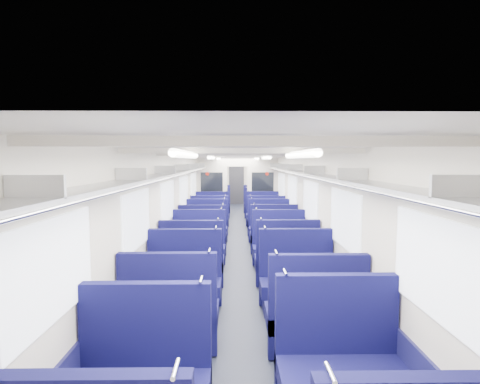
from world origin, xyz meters
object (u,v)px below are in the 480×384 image
at_px(seat_10, 199,250).
at_px(seat_3, 340,371).
at_px(seat_15, 269,230).
at_px(seat_22, 217,205).
at_px(seat_4, 171,318).
at_px(seat_11, 279,250).
at_px(seat_6, 184,286).
at_px(seat_7, 297,285).
at_px(seat_17, 266,223).
at_px(seat_21, 259,208).
at_px(seat_5, 315,321).
at_px(end_door, 236,184).
at_px(seat_13, 273,238).
at_px(seat_14, 207,230).
at_px(seat_18, 212,217).
at_px(seat_19, 263,216).
at_px(bulkhead, 237,189).
at_px(seat_12, 203,239).
at_px(seat_8, 192,265).
at_px(seat_20, 215,209).
at_px(seat_16, 210,222).
at_px(seat_9, 286,264).
at_px(seat_23, 257,205).

bearing_deg(seat_10, seat_3, -69.81).
height_order(seat_15, seat_22, same).
xyz_separation_m(seat_4, seat_11, (1.66, 3.35, 0.00)).
relative_size(seat_6, seat_7, 1.00).
xyz_separation_m(seat_17, seat_21, (0.00, 3.32, 0.00)).
bearing_deg(seat_21, seat_7, -90.00).
relative_size(seat_5, seat_10, 1.00).
relative_size(end_door, seat_11, 1.64).
bearing_deg(seat_7, end_door, 93.47).
xyz_separation_m(end_door, seat_6, (-0.83, -13.70, -0.62)).
relative_size(seat_3, seat_11, 1.00).
relative_size(seat_6, seat_13, 1.00).
bearing_deg(seat_14, seat_17, 35.16).
xyz_separation_m(seat_13, seat_18, (-1.66, 3.35, 0.00)).
bearing_deg(seat_4, seat_10, 90.00).
height_order(seat_21, seat_22, same).
bearing_deg(seat_21, seat_5, -90.00).
height_order(seat_19, seat_22, same).
bearing_deg(seat_4, seat_6, 90.00).
distance_m(seat_13, seat_15, 0.99).
height_order(bulkhead, seat_10, bulkhead).
height_order(seat_11, seat_14, same).
bearing_deg(seat_12, seat_15, 33.31).
height_order(seat_8, seat_14, same).
relative_size(seat_3, seat_4, 1.00).
distance_m(seat_10, seat_14, 2.19).
distance_m(bulkhead, seat_20, 1.74).
bearing_deg(seat_16, seat_9, -69.89).
height_order(seat_4, seat_23, same).
bearing_deg(seat_16, seat_5, -76.51).
height_order(seat_10, seat_19, same).
xyz_separation_m(seat_8, seat_12, (0.00, 2.23, 0.00)).
distance_m(seat_3, seat_15, 6.70).
bearing_deg(seat_5, seat_12, 109.92).
distance_m(seat_4, seat_20, 10.02).
bearing_deg(seat_5, seat_20, 99.33).
distance_m(seat_19, seat_22, 3.66).
bearing_deg(seat_20, seat_15, -69.49).
bearing_deg(seat_8, seat_9, 1.14).
xyz_separation_m(bulkhead, seat_4, (-0.83, -8.75, -0.86)).
height_order(seat_12, seat_16, same).
height_order(seat_10, seat_14, same).
height_order(bulkhead, seat_11, bulkhead).
bearing_deg(seat_20, seat_14, -90.00).
relative_size(seat_4, seat_7, 1.00).
height_order(seat_20, seat_22, same).
xyz_separation_m(bulkhead, seat_17, (0.83, -2.00, -0.86)).
bearing_deg(seat_11, seat_20, 103.98).
relative_size(seat_6, seat_11, 1.00).
height_order(bulkhead, seat_20, bulkhead).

